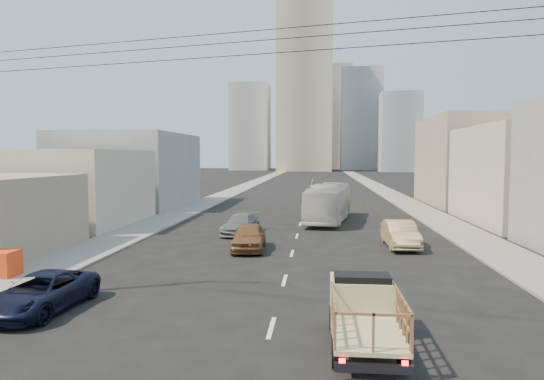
% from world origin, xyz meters
% --- Properties ---
extents(ground, '(420.00, 420.00, 0.00)m').
position_xyz_m(ground, '(0.00, 0.00, 0.00)').
color(ground, black).
rests_on(ground, ground).
extents(sidewalk_left, '(3.50, 180.00, 0.12)m').
position_xyz_m(sidewalk_left, '(-11.75, 70.00, 0.06)').
color(sidewalk_left, gray).
rests_on(sidewalk_left, ground).
extents(sidewalk_right, '(3.50, 180.00, 0.12)m').
position_xyz_m(sidewalk_right, '(11.75, 70.00, 0.06)').
color(sidewalk_right, gray).
rests_on(sidewalk_right, ground).
extents(lane_dashes, '(0.15, 104.00, 0.01)m').
position_xyz_m(lane_dashes, '(0.00, 53.00, 0.01)').
color(lane_dashes, silver).
rests_on(lane_dashes, ground).
extents(flatbed_pickup, '(1.95, 4.41, 1.90)m').
position_xyz_m(flatbed_pickup, '(2.84, 0.82, 1.09)').
color(flatbed_pickup, tan).
rests_on(flatbed_pickup, ground).
extents(navy_pickup, '(2.53, 4.95, 1.34)m').
position_xyz_m(navy_pickup, '(-8.33, 2.90, 0.67)').
color(navy_pickup, black).
rests_on(navy_pickup, ground).
extents(city_bus, '(4.30, 11.62, 3.16)m').
position_xyz_m(city_bus, '(2.34, 28.07, 1.58)').
color(city_bus, '#BBBAB6').
rests_on(city_bus, ground).
extents(sedan_brown, '(2.08, 4.68, 1.56)m').
position_xyz_m(sedan_brown, '(-2.59, 14.80, 0.78)').
color(sedan_brown, brown).
rests_on(sedan_brown, ground).
extents(sedan_tan, '(1.83, 4.91, 1.60)m').
position_xyz_m(sedan_tan, '(6.44, 16.55, 0.80)').
color(sedan_tan, tan).
rests_on(sedan_tan, ground).
extents(sedan_grey, '(2.47, 5.02, 1.40)m').
position_xyz_m(sedan_grey, '(-4.04, 20.56, 0.70)').
color(sedan_grey, slate).
rests_on(sedan_grey, ground).
extents(overhead_wires, '(23.01, 5.02, 0.72)m').
position_xyz_m(overhead_wires, '(0.00, 1.50, 8.97)').
color(overhead_wires, black).
rests_on(overhead_wires, ground).
extents(bldg_right_mid, '(11.00, 14.00, 8.00)m').
position_xyz_m(bldg_right_mid, '(19.50, 28.00, 4.00)').
color(bldg_right_mid, beige).
rests_on(bldg_right_mid, ground).
extents(bldg_right_far, '(12.00, 16.00, 10.00)m').
position_xyz_m(bldg_right_far, '(20.00, 44.00, 5.00)').
color(bldg_right_far, gray).
rests_on(bldg_right_far, ground).
extents(bldg_left_mid, '(11.00, 12.00, 6.00)m').
position_xyz_m(bldg_left_mid, '(-19.00, 24.00, 3.00)').
color(bldg_left_mid, beige).
rests_on(bldg_left_mid, ground).
extents(bldg_left_far, '(12.00, 16.00, 8.00)m').
position_xyz_m(bldg_left_far, '(-19.50, 39.00, 4.00)').
color(bldg_left_far, gray).
rests_on(bldg_left_far, ground).
extents(high_rise_tower, '(20.00, 20.00, 60.00)m').
position_xyz_m(high_rise_tower, '(-4.00, 170.00, 30.00)').
color(high_rise_tower, tan).
rests_on(high_rise_tower, ground).
extents(midrise_ne, '(16.00, 16.00, 40.00)m').
position_xyz_m(midrise_ne, '(18.00, 185.00, 20.00)').
color(midrise_ne, '#979A9F').
rests_on(midrise_ne, ground).
extents(midrise_nw, '(15.00, 15.00, 34.00)m').
position_xyz_m(midrise_nw, '(-26.00, 180.00, 17.00)').
color(midrise_nw, '#979A9F').
rests_on(midrise_nw, ground).
extents(midrise_back, '(18.00, 18.00, 44.00)m').
position_xyz_m(midrise_back, '(6.00, 200.00, 22.00)').
color(midrise_back, gray).
rests_on(midrise_back, ground).
extents(midrise_east, '(14.00, 14.00, 28.00)m').
position_xyz_m(midrise_east, '(30.00, 165.00, 14.00)').
color(midrise_east, '#979A9F').
rests_on(midrise_east, ground).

